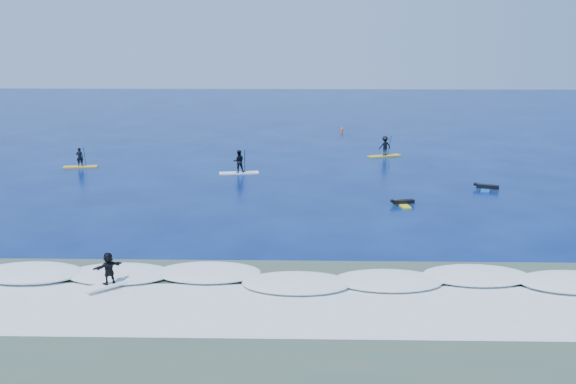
{
  "coord_description": "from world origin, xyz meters",
  "views": [
    {
      "loc": [
        1.17,
        -36.47,
        10.9
      ],
      "look_at": [
        0.31,
        3.4,
        0.6
      ],
      "focal_mm": 40.0,
      "sensor_mm": 36.0,
      "label": 1
    }
  ],
  "objects_px": {
    "sup_paddler_right": "(385,147)",
    "wave_surfer": "(109,270)",
    "sup_paddler_left": "(80,160)",
    "prone_paddler_near": "(402,203)",
    "prone_paddler_far": "(486,187)",
    "sup_paddler_center": "(239,164)",
    "marker_buoy": "(342,130)"
  },
  "relations": [
    {
      "from": "sup_paddler_center",
      "to": "marker_buoy",
      "type": "xyz_separation_m",
      "value": [
        9.03,
        19.71,
        -0.51
      ]
    },
    {
      "from": "sup_paddler_left",
      "to": "sup_paddler_right",
      "type": "distance_m",
      "value": 25.36
    },
    {
      "from": "wave_surfer",
      "to": "prone_paddler_far",
      "type": "bearing_deg",
      "value": 0.53
    },
    {
      "from": "prone_paddler_far",
      "to": "wave_surfer",
      "type": "relative_size",
      "value": 1.13
    },
    {
      "from": "prone_paddler_near",
      "to": "marker_buoy",
      "type": "xyz_separation_m",
      "value": [
        -2.12,
        28.37,
        0.14
      ]
    },
    {
      "from": "sup_paddler_right",
      "to": "wave_surfer",
      "type": "relative_size",
      "value": 1.52
    },
    {
      "from": "sup_paddler_center",
      "to": "prone_paddler_near",
      "type": "bearing_deg",
      "value": -46.9
    },
    {
      "from": "sup_paddler_right",
      "to": "prone_paddler_far",
      "type": "xyz_separation_m",
      "value": [
        5.58,
        -11.55,
        -0.65
      ]
    },
    {
      "from": "sup_paddler_center",
      "to": "prone_paddler_near",
      "type": "height_order",
      "value": "sup_paddler_center"
    },
    {
      "from": "sup_paddler_left",
      "to": "prone_paddler_near",
      "type": "height_order",
      "value": "sup_paddler_left"
    },
    {
      "from": "sup_paddler_right",
      "to": "prone_paddler_far",
      "type": "bearing_deg",
      "value": -84.76
    },
    {
      "from": "sup_paddler_center",
      "to": "prone_paddler_far",
      "type": "relative_size",
      "value": 1.38
    },
    {
      "from": "prone_paddler_far",
      "to": "sup_paddler_center",
      "type": "bearing_deg",
      "value": 95.23
    },
    {
      "from": "sup_paddler_center",
      "to": "marker_buoy",
      "type": "distance_m",
      "value": 21.68
    },
    {
      "from": "sup_paddler_left",
      "to": "prone_paddler_far",
      "type": "relative_size",
      "value": 1.21
    },
    {
      "from": "marker_buoy",
      "to": "sup_paddler_left",
      "type": "bearing_deg",
      "value": -141.0
    },
    {
      "from": "sup_paddler_left",
      "to": "wave_surfer",
      "type": "bearing_deg",
      "value": -77.17
    },
    {
      "from": "sup_paddler_right",
      "to": "wave_surfer",
      "type": "height_order",
      "value": "sup_paddler_right"
    },
    {
      "from": "prone_paddler_near",
      "to": "prone_paddler_far",
      "type": "bearing_deg",
      "value": -69.74
    },
    {
      "from": "wave_surfer",
      "to": "sup_paddler_left",
      "type": "bearing_deg",
      "value": 71.54
    },
    {
      "from": "sup_paddler_center",
      "to": "marker_buoy",
      "type": "bearing_deg",
      "value": 56.33
    },
    {
      "from": "prone_paddler_far",
      "to": "marker_buoy",
      "type": "relative_size",
      "value": 3.45
    },
    {
      "from": "prone_paddler_far",
      "to": "marker_buoy",
      "type": "height_order",
      "value": "marker_buoy"
    },
    {
      "from": "wave_surfer",
      "to": "sup_paddler_right",
      "type": "bearing_deg",
      "value": 22.56
    },
    {
      "from": "prone_paddler_far",
      "to": "wave_surfer",
      "type": "height_order",
      "value": "wave_surfer"
    },
    {
      "from": "prone_paddler_far",
      "to": "wave_surfer",
      "type": "distance_m",
      "value": 27.48
    },
    {
      "from": "sup_paddler_left",
      "to": "prone_paddler_far",
      "type": "bearing_deg",
      "value": -20.64
    },
    {
      "from": "sup_paddler_right",
      "to": "sup_paddler_left",
      "type": "bearing_deg",
      "value": 170.82
    },
    {
      "from": "sup_paddler_right",
      "to": "sup_paddler_center",
      "type": "bearing_deg",
      "value": -170.38
    },
    {
      "from": "sup_paddler_right",
      "to": "marker_buoy",
      "type": "relative_size",
      "value": 4.64
    },
    {
      "from": "sup_paddler_right",
      "to": "wave_surfer",
      "type": "xyz_separation_m",
      "value": [
        -15.37,
        -29.31,
        0.05
      ]
    },
    {
      "from": "prone_paddler_near",
      "to": "marker_buoy",
      "type": "relative_size",
      "value": 3.15
    }
  ]
}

